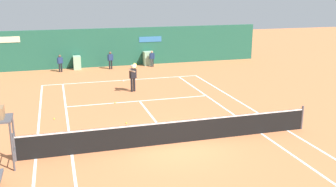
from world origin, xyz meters
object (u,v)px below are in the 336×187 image
object	(u,v)px
player_on_baseline	(133,76)
ball_kid_right_post	(110,59)
ball_kid_left_post	(60,62)
tennis_ball_by_sideline	(54,119)
ball_kid_centre_post	(152,58)
tennis_ball_near_service_line	(126,123)
tennis_ball_mid_court	(115,103)

from	to	relation	value
player_on_baseline	ball_kid_right_post	xyz separation A→B (m)	(-0.34, 7.21, -0.20)
ball_kid_left_post	tennis_ball_by_sideline	xyz separation A→B (m)	(-0.58, -11.29, -0.71)
player_on_baseline	tennis_ball_by_sideline	xyz separation A→B (m)	(-4.69, -4.07, -0.96)
ball_kid_centre_post	tennis_ball_by_sideline	distance (m)	13.66
ball_kid_right_post	tennis_ball_near_service_line	xyz separation A→B (m)	(-1.13, -12.87, -0.76)
ball_kid_right_post	ball_kid_left_post	xyz separation A→B (m)	(-3.77, -0.00, -0.04)
ball_kid_left_post	tennis_ball_mid_court	size ratio (longest dim) A/B	19.06
ball_kid_right_post	tennis_ball_by_sideline	distance (m)	12.12
ball_kid_left_post	tennis_ball_mid_court	bearing A→B (deg)	95.52
ball_kid_right_post	tennis_ball_near_service_line	bearing A→B (deg)	81.89
player_on_baseline	tennis_ball_near_service_line	world-z (taller)	player_on_baseline
tennis_ball_mid_court	tennis_ball_near_service_line	bearing A→B (deg)	-90.16
tennis_ball_mid_court	ball_kid_centre_post	bearing A→B (deg)	64.76
ball_kid_left_post	ball_kid_right_post	bearing A→B (deg)	169.82
ball_kid_centre_post	tennis_ball_mid_court	size ratio (longest dim) A/B	19.06
ball_kid_left_post	tennis_ball_near_service_line	bearing A→B (deg)	91.40
ball_kid_right_post	tennis_ball_mid_court	world-z (taller)	ball_kid_right_post
ball_kid_right_post	tennis_ball_by_sideline	bearing A→B (deg)	65.85
player_on_baseline	tennis_ball_near_service_line	size ratio (longest dim) A/B	27.47
tennis_ball_mid_court	ball_kid_left_post	bearing A→B (deg)	105.70
ball_kid_right_post	tennis_ball_mid_court	xyz separation A→B (m)	(-1.12, -9.42, -0.76)
player_on_baseline	ball_kid_centre_post	bearing A→B (deg)	-135.59
tennis_ball_by_sideline	ball_kid_centre_post	bearing A→B (deg)	55.81
player_on_baseline	tennis_ball_by_sideline	size ratio (longest dim) A/B	27.47
ball_kid_centre_post	tennis_ball_mid_court	bearing A→B (deg)	75.71
player_on_baseline	ball_kid_left_post	xyz separation A→B (m)	(-4.11, 7.21, -0.25)
player_on_baseline	ball_kid_right_post	world-z (taller)	player_on_baseline
ball_kid_right_post	tennis_ball_mid_court	size ratio (longest dim) A/B	20.15
ball_kid_right_post	ball_kid_left_post	distance (m)	3.77
ball_kid_right_post	tennis_ball_by_sideline	size ratio (longest dim) A/B	20.15
ball_kid_left_post	ball_kid_centre_post	size ratio (longest dim) A/B	1.00
tennis_ball_by_sideline	ball_kid_left_post	bearing A→B (deg)	87.08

